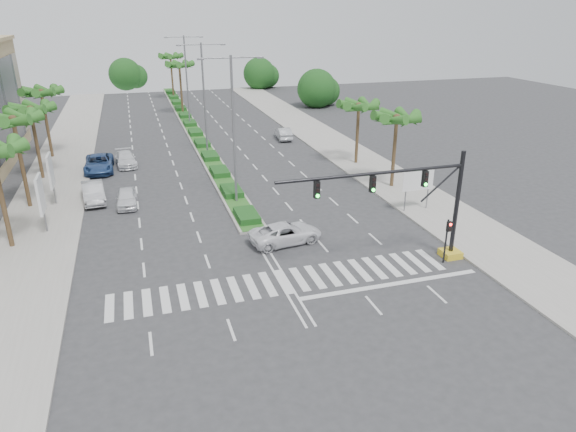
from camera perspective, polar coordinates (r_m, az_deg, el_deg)
name	(u,v)px	position (r m, az deg, el deg)	size (l,w,h in m)	color
ground	(284,282)	(31.12, -0.47, -7.30)	(160.00, 160.00, 0.00)	#333335
footpath_right	(370,168)	(53.58, 9.10, 5.32)	(6.00, 120.00, 0.15)	gray
footpath_left	(50,197)	(49.03, -24.90, 1.91)	(6.00, 120.00, 0.15)	gray
median	(191,127)	(73.02, -10.73, 9.70)	(2.20, 75.00, 0.20)	gray
median_grass	(191,126)	(72.99, -10.74, 9.80)	(1.80, 75.00, 0.04)	#2A591E
signal_gantry	(425,212)	(33.22, 15.03, 0.46)	(12.60, 1.20, 7.20)	gold
pedestrian_signal	(447,234)	(33.92, 17.30, -1.93)	(0.28, 0.36, 3.00)	black
direction_sign	(418,182)	(42.06, 14.24, 3.64)	(2.70, 0.11, 3.40)	slate
billboard_near	(41,195)	(40.53, -25.80, 2.13)	(0.18, 2.10, 4.35)	slate
billboard_far	(51,171)	(46.20, -24.88, 4.55)	(0.18, 2.10, 4.35)	slate
palm_left_mid	(13,122)	(45.63, -28.21, 9.15)	(4.57, 4.68, 7.95)	brown
palm_left_far	(31,111)	(53.48, -26.69, 10.34)	(4.57, 4.68, 7.35)	brown
palm_left_end	(42,94)	(61.23, -25.70, 12.09)	(4.57, 4.68, 7.75)	brown
palm_right_near	(397,120)	(46.64, 11.98, 10.40)	(4.57, 4.68, 7.05)	brown
palm_right_far	(359,108)	(53.71, 7.86, 11.84)	(4.57, 4.68, 6.75)	brown
palm_median_a	(179,67)	(81.78, -11.98, 15.94)	(4.57, 4.68, 8.05)	brown
palm_median_b	(170,58)	(96.66, -12.93, 16.74)	(4.57, 4.68, 8.05)	brown
streetlight_near	(233,123)	(41.61, -6.09, 10.22)	(5.10, 0.25, 12.00)	slate
streetlight_mid	(204,94)	(57.16, -9.33, 13.28)	(5.10, 0.25, 12.00)	slate
streetlight_far	(187,76)	(72.91, -11.21, 15.01)	(5.10, 0.25, 12.00)	slate
car_parked_a	(127,198)	(44.57, -17.48, 1.94)	(1.64, 4.08, 1.39)	white
car_parked_b	(93,192)	(46.53, -20.84, 2.48)	(1.71, 4.90, 1.61)	#B0B0B5
car_parked_c	(99,163)	(55.12, -20.27, 5.50)	(2.72, 5.89, 1.64)	navy
car_parked_d	(126,159)	(56.39, -17.60, 6.06)	(1.95, 4.79, 1.39)	silver
car_crossing	(286,233)	(35.79, -0.26, -1.92)	(2.37, 5.14, 1.43)	white
car_right	(283,133)	(65.06, -0.51, 9.17)	(1.57, 4.49, 1.48)	silver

